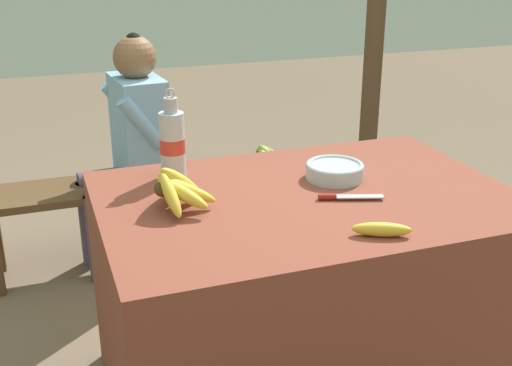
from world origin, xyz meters
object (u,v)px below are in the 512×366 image
Objects in this scene: support_post_far at (376,15)px; seated_vendor at (131,138)px; wooden_bench at (165,189)px; knife at (341,197)px; water_bottle at (172,143)px; serving_bowl at (335,170)px; banana_bunch_ripe at (176,187)px; loose_banana_front at (382,229)px; banana_bunch_green at (266,154)px.

seated_vendor is at bearing -166.53° from support_post_far.
wooden_bench is 1.51m from support_post_far.
knife is 0.18× the size of seated_vendor.
support_post_far is at bearing -171.57° from seated_vendor.
knife is 0.09× the size of support_post_far.
knife is 1.36m from wooden_bench.
water_bottle is 0.89m from seated_vendor.
wooden_bench is at bearing 108.61° from serving_bowl.
water_bottle is at bearing 79.24° from banana_bunch_ripe.
knife is at bearing -12.43° from banana_bunch_ripe.
loose_banana_front is 0.63× the size of banana_bunch_green.
serving_bowl is 0.74× the size of banana_bunch_green.
banana_bunch_ripe is at bearing -135.22° from support_post_far.
banana_bunch_green is at bearing 81.54° from serving_bowl.
loose_banana_front reaches higher than banana_bunch_green.
serving_bowl is at bearing -20.87° from water_bottle.
serving_bowl is 0.45m from loose_banana_front.
support_post_far is (1.42, 1.20, 0.23)m from water_bottle.
water_bottle is 0.77m from loose_banana_front.
serving_bowl is at bearing -98.46° from banana_bunch_green.
loose_banana_front is at bearing -98.82° from banana_bunch_green.
seated_vendor is 1.55m from support_post_far.
seated_vendor is at bearing 106.51° from loose_banana_front.
loose_banana_front is (0.43, -0.63, -0.10)m from water_bottle.
loose_banana_front is at bearing -74.39° from knife.
loose_banana_front reaches higher than knife.
loose_banana_front is 1.56m from seated_vendor.
loose_banana_front is 0.09× the size of wooden_bench.
knife is at bearing -109.74° from serving_bowl.
banana_bunch_ripe is 0.98× the size of banana_bunch_green.
wooden_bench is (-0.30, 1.26, -0.40)m from knife.
wooden_bench is (-0.37, 1.08, -0.42)m from serving_bowl.
water_bottle is at bearing 159.13° from serving_bowl.
serving_bowl reaches higher than loose_banana_front.
loose_banana_front is at bearing 101.46° from seated_vendor.
water_bottle reaches higher than banana_bunch_ripe.
wooden_bench is at bearing 121.86° from knife.
support_post_far is (1.47, 1.46, 0.28)m from banana_bunch_ripe.
banana_bunch_ripe is 0.56m from serving_bowl.
serving_bowl is at bearing -123.44° from support_post_far.
loose_banana_front is 0.07× the size of support_post_far.
loose_banana_front is at bearing -118.50° from support_post_far.
banana_bunch_green is at bearing -157.81° from support_post_far.
water_bottle is 1.87m from support_post_far.
banana_bunch_green is 0.12× the size of support_post_far.
water_bottle is (-0.50, 0.19, 0.09)m from serving_bowl.
wooden_bench is at bearing 100.78° from loose_banana_front.
banana_bunch_ripe is 0.14× the size of wooden_bench.
water_bottle reaches higher than knife.
seated_vendor reaches higher than loose_banana_front.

